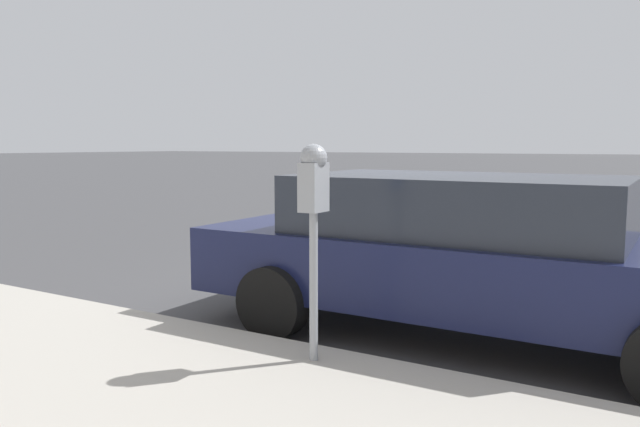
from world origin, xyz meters
name	(u,v)px	position (x,y,z in m)	size (l,w,h in m)	color
ground_plane	(397,298)	(0.00, 0.00, 0.00)	(220.00, 220.00, 0.00)	#424244
parking_meter	(314,196)	(-2.50, -0.46, 1.32)	(0.21, 0.19, 1.53)	gray
car_navy	(473,252)	(-0.94, -1.12, 0.75)	(2.06, 4.92, 1.41)	#14193D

